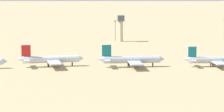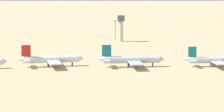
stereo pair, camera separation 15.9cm
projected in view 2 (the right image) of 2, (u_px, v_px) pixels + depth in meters
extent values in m
plane|color=tan|center=(131.00, 64.00, 382.69)|extent=(4000.00, 4000.00, 0.00)
cone|color=silver|center=(5.00, 61.00, 367.96)|extent=(3.00, 3.72, 3.58)
cylinder|color=silver|center=(51.00, 59.00, 373.71)|extent=(32.85, 9.42, 4.08)
cone|color=silver|center=(81.00, 58.00, 377.18)|extent=(3.66, 4.33, 3.87)
cone|color=silver|center=(20.00, 59.00, 370.15)|extent=(4.60, 4.09, 3.47)
cube|color=red|center=(26.00, 51.00, 370.14)|extent=(5.31, 1.38, 6.63)
cube|color=silver|center=(26.00, 58.00, 374.81)|extent=(4.36, 7.38, 0.37)
cube|color=silver|center=(27.00, 60.00, 366.90)|extent=(4.36, 7.38, 0.37)
cube|color=silver|center=(53.00, 60.00, 374.00)|extent=(12.23, 33.32, 0.57)
cylinder|color=slate|center=(53.00, 61.00, 381.82)|extent=(3.99, 2.82, 2.24)
cylinder|color=slate|center=(56.00, 65.00, 366.99)|extent=(3.99, 2.82, 2.24)
cylinder|color=black|center=(72.00, 64.00, 376.59)|extent=(0.71, 0.71, 2.24)
cylinder|color=black|center=(48.00, 64.00, 376.24)|extent=(0.71, 0.71, 2.24)
cylinder|color=black|center=(49.00, 65.00, 371.49)|extent=(0.71, 0.71, 2.24)
cylinder|color=silver|center=(131.00, 60.00, 372.21)|extent=(33.16, 6.53, 4.12)
cone|color=silver|center=(162.00, 59.00, 374.09)|extent=(3.37, 4.13, 3.91)
cone|color=silver|center=(101.00, 59.00, 370.24)|extent=(4.36, 3.79, 3.50)
cube|color=#14727A|center=(107.00, 51.00, 369.91)|extent=(5.38, 0.91, 6.69)
cube|color=silver|center=(106.00, 58.00, 374.69)|extent=(3.80, 7.22, 0.37)
cube|color=silver|center=(107.00, 60.00, 366.58)|extent=(3.80, 7.22, 0.37)
cube|color=silver|center=(133.00, 61.00, 372.41)|extent=(9.40, 33.37, 0.58)
cylinder|color=slate|center=(133.00, 61.00, 380.32)|extent=(3.86, 2.53, 2.27)
cylinder|color=slate|center=(137.00, 65.00, 365.13)|extent=(3.86, 2.53, 2.27)
cylinder|color=black|center=(153.00, 65.00, 373.99)|extent=(0.72, 0.72, 2.27)
cylinder|color=black|center=(128.00, 64.00, 374.94)|extent=(0.72, 0.72, 2.27)
cylinder|color=black|center=(129.00, 66.00, 370.08)|extent=(0.72, 0.72, 2.27)
cylinder|color=silver|center=(214.00, 60.00, 373.90)|extent=(29.90, 5.64, 3.71)
cone|color=silver|center=(187.00, 59.00, 372.26)|extent=(3.91, 3.39, 3.16)
cube|color=#14727A|center=(192.00, 52.00, 371.94)|extent=(4.85, 0.78, 6.04)
cube|color=silver|center=(191.00, 59.00, 376.25)|extent=(3.38, 6.49, 0.33)
cube|color=silver|center=(194.00, 61.00, 368.93)|extent=(3.38, 6.49, 0.33)
cube|color=silver|center=(216.00, 61.00, 374.07)|extent=(8.23, 30.06, 0.52)
cylinder|color=slate|center=(214.00, 61.00, 381.21)|extent=(3.47, 2.26, 2.04)
cylinder|color=slate|center=(220.00, 65.00, 367.49)|extent=(3.47, 2.26, 2.04)
cylinder|color=black|center=(211.00, 64.00, 376.38)|extent=(0.65, 0.65, 2.04)
cylinder|color=black|center=(213.00, 65.00, 371.99)|extent=(0.65, 0.65, 2.04)
cylinder|color=#C6B793|center=(121.00, 31.00, 491.23)|extent=(3.20, 3.20, 15.52)
cube|color=#4C5660|center=(121.00, 18.00, 489.79)|extent=(5.20, 5.20, 4.38)
cylinder|color=#59595E|center=(115.00, 31.00, 492.94)|extent=(0.36, 0.36, 15.14)
cube|color=#333333|center=(115.00, 21.00, 491.81)|extent=(1.80, 0.50, 0.50)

